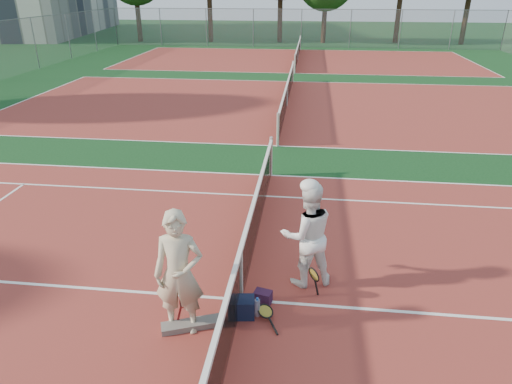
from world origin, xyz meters
TOP-DOWN VIEW (x-y plane):
  - ground at (0.00, 0.00)m, footprint 130.00×130.00m
  - court_main at (0.00, 0.00)m, footprint 23.77×10.97m
  - court_far_a at (0.00, 13.50)m, footprint 23.77×10.97m
  - court_far_b at (0.00, 27.00)m, footprint 23.77×10.97m
  - net_main at (0.00, 0.00)m, footprint 0.10×10.98m
  - net_far_a at (0.00, 13.50)m, footprint 0.10×10.98m
  - net_far_b at (0.00, 27.00)m, footprint 0.10×10.98m
  - fence_back at (0.00, 34.00)m, footprint 32.00×0.06m
  - player_a at (-0.78, -0.78)m, footprint 0.76×0.53m
  - player_b at (1.04, 0.66)m, footprint 1.09×0.96m
  - racket_red at (-0.79, -0.66)m, footprint 0.30×0.33m
  - racket_black_held at (1.17, 0.21)m, footprint 0.32×0.32m
  - racket_spare at (0.44, -0.37)m, footprint 0.53×0.65m
  - sports_bag_navy at (0.06, -0.39)m, footprint 0.45×0.34m
  - sports_bag_purple at (0.36, -0.03)m, footprint 0.32×0.25m
  - net_cover_canvas at (-0.64, -0.74)m, footprint 0.97×0.54m
  - water_bottle at (0.30, -0.36)m, footprint 0.09×0.09m

SIDE VIEW (x-z plane):
  - ground at x=0.00m, z-range 0.00..0.00m
  - court_main at x=0.00m, z-range 0.00..0.01m
  - court_far_a at x=0.00m, z-range 0.00..0.01m
  - court_far_b at x=0.00m, z-range 0.00..0.01m
  - net_cover_canvas at x=-0.64m, z-range 0.00..0.10m
  - racket_spare at x=0.44m, z-range 0.00..0.15m
  - sports_bag_purple at x=0.36m, z-range 0.00..0.23m
  - water_bottle at x=0.30m, z-range 0.00..0.30m
  - sports_bag_navy at x=0.06m, z-range 0.00..0.33m
  - racket_red at x=-0.79m, z-range 0.00..0.59m
  - racket_black_held at x=1.17m, z-range 0.00..0.59m
  - net_main at x=0.00m, z-range 0.00..1.02m
  - net_far_a at x=0.00m, z-range 0.00..1.02m
  - net_far_b at x=0.00m, z-range 0.00..1.02m
  - player_b at x=1.04m, z-range 0.00..1.88m
  - player_a at x=-0.78m, z-range 0.00..1.98m
  - fence_back at x=0.00m, z-range 0.00..3.00m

